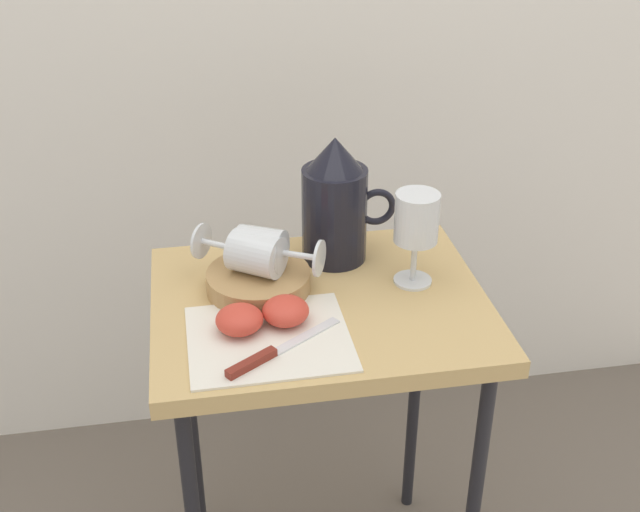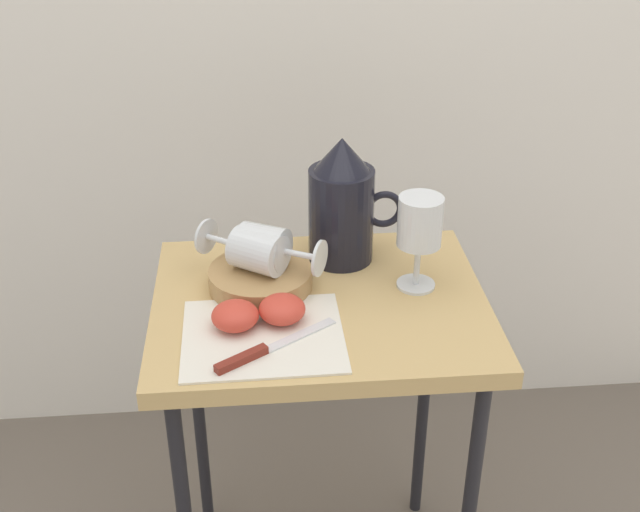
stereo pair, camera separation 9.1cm
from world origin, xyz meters
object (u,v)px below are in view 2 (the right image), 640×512
at_px(wine_glass_upright, 420,227).
at_px(wine_glass_tipped_near, 266,248).
at_px(table, 320,337).
at_px(basket_tray, 260,279).
at_px(apple_half_right, 282,309).
at_px(knife, 260,352).
at_px(apple_half_left, 235,316).
at_px(pitcher, 342,211).
at_px(wine_glass_tipped_far, 256,250).

distance_m(wine_glass_upright, wine_glass_tipped_near, 0.25).
distance_m(table, basket_tray, 0.14).
distance_m(apple_half_right, knife, 0.09).
height_order(basket_tray, apple_half_left, apple_half_left).
distance_m(pitcher, wine_glass_upright, 0.16).
bearing_deg(wine_glass_upright, wine_glass_tipped_near, 174.62).
relative_size(table, pitcher, 3.04).
height_order(wine_glass_tipped_far, apple_half_right, wine_glass_tipped_far).
relative_size(basket_tray, apple_half_left, 2.36).
relative_size(wine_glass_tipped_far, apple_half_right, 2.18).
bearing_deg(wine_glass_tipped_near, wine_glass_upright, -5.38).
xyz_separation_m(basket_tray, wine_glass_upright, (0.26, -0.02, 0.09)).
distance_m(wine_glass_tipped_near, wine_glass_tipped_far, 0.02).
relative_size(table, apple_half_left, 9.43).
bearing_deg(basket_tray, wine_glass_tipped_far, 159.15).
bearing_deg(basket_tray, wine_glass_tipped_near, 32.31).
bearing_deg(pitcher, table, -110.36).
bearing_deg(wine_glass_tipped_far, apple_half_left, -106.42).
height_order(wine_glass_tipped_near, apple_half_left, wine_glass_tipped_near).
bearing_deg(wine_glass_tipped_far, apple_half_right, -70.94).
bearing_deg(table, pitcher, 69.64).
relative_size(wine_glass_upright, wine_glass_tipped_far, 1.02).
distance_m(wine_glass_upright, wine_glass_tipped_far, 0.27).
xyz_separation_m(pitcher, knife, (-0.15, -0.28, -0.08)).
bearing_deg(wine_glass_tipped_far, wine_glass_upright, -4.10).
relative_size(basket_tray, wine_glass_tipped_near, 1.10).
relative_size(table, wine_glass_tipped_far, 4.32).
height_order(basket_tray, wine_glass_tipped_far, wine_glass_tipped_far).
bearing_deg(pitcher, knife, -118.28).
xyz_separation_m(wine_glass_upright, wine_glass_tipped_near, (-0.25, 0.02, -0.04)).
bearing_deg(apple_half_left, apple_half_right, 9.26).
xyz_separation_m(table, apple_half_right, (-0.06, -0.06, 0.10)).
distance_m(basket_tray, knife, 0.19).
height_order(apple_half_left, apple_half_right, same).
distance_m(wine_glass_tipped_far, knife, 0.20).
bearing_deg(knife, wine_glass_upright, 33.37).
bearing_deg(apple_half_left, wine_glass_tipped_near, 67.24).
xyz_separation_m(wine_glass_tipped_near, wine_glass_tipped_far, (-0.02, -0.00, -0.00)).
bearing_deg(apple_half_left, wine_glass_upright, 18.45).
bearing_deg(pitcher, wine_glass_tipped_near, -148.31).
distance_m(wine_glass_tipped_near, apple_half_left, 0.14).
bearing_deg(wine_glass_tipped_near, table, -30.77).
xyz_separation_m(wine_glass_upright, knife, (-0.26, -0.17, -0.10)).
xyz_separation_m(wine_glass_tipped_far, apple_half_left, (-0.03, -0.12, -0.05)).
height_order(wine_glass_tipped_far, apple_half_left, wine_glass_tipped_far).
bearing_deg(knife, wine_glass_tipped_far, 89.94).
bearing_deg(basket_tray, table, -24.63).
relative_size(apple_half_left, apple_half_right, 1.00).
height_order(wine_glass_tipped_near, apple_half_right, wine_glass_tipped_near).
xyz_separation_m(apple_half_right, knife, (-0.04, -0.09, -0.02)).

